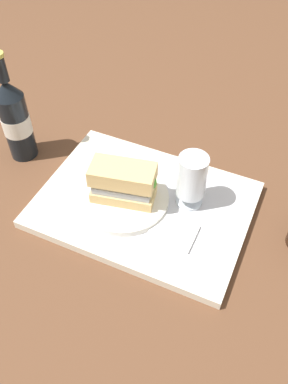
# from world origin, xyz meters

# --- Properties ---
(ground_plane) EXTENTS (3.00, 3.00, 0.00)m
(ground_plane) POSITION_xyz_m (0.00, 0.00, 0.00)
(ground_plane) COLOR brown
(tray) EXTENTS (0.44, 0.32, 0.02)m
(tray) POSITION_xyz_m (0.00, 0.00, 0.01)
(tray) COLOR beige
(tray) RESTS_ON ground_plane
(placemat) EXTENTS (0.38, 0.27, 0.00)m
(placemat) POSITION_xyz_m (0.00, 0.00, 0.02)
(placemat) COLOR silver
(placemat) RESTS_ON tray
(plate) EXTENTS (0.19, 0.19, 0.01)m
(plate) POSITION_xyz_m (-0.04, -0.02, 0.03)
(plate) COLOR silver
(plate) RESTS_ON placemat
(sandwich) EXTENTS (0.14, 0.09, 0.08)m
(sandwich) POSITION_xyz_m (-0.04, -0.02, 0.08)
(sandwich) COLOR tan
(sandwich) RESTS_ON plate
(beer_glass) EXTENTS (0.06, 0.06, 0.12)m
(beer_glass) POSITION_xyz_m (0.09, 0.04, 0.09)
(beer_glass) COLOR silver
(beer_glass) RESTS_ON placemat
(napkin_folded) EXTENTS (0.09, 0.07, 0.01)m
(napkin_folded) POSITION_xyz_m (0.09, -0.05, 0.02)
(napkin_folded) COLOR white
(napkin_folded) RESTS_ON placemat
(second_bottle) EXTENTS (0.07, 0.07, 0.27)m
(second_bottle) POSITION_xyz_m (-0.34, 0.04, 0.10)
(second_bottle) COLOR black
(second_bottle) RESTS_ON ground_plane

